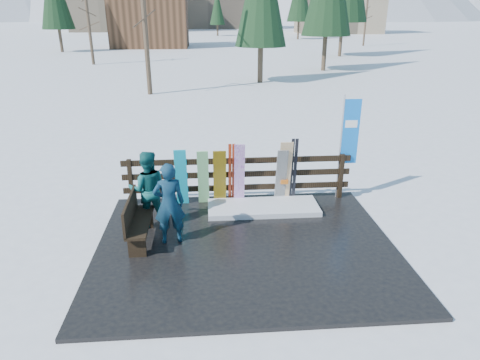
{
  "coord_description": "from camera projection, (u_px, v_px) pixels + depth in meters",
  "views": [
    {
      "loc": [
        -0.72,
        -7.59,
        4.48
      ],
      "look_at": [
        -0.04,
        1.0,
        1.1
      ],
      "focal_mm": 32.0,
      "sensor_mm": 36.0,
      "label": 1
    }
  ],
  "objects": [
    {
      "name": "ground",
      "position": [
        246.0,
        248.0,
        8.73
      ],
      "size": [
        700.0,
        700.0,
        0.0
      ],
      "primitive_type": "plane",
      "color": "white",
      "rests_on": "ground"
    },
    {
      "name": "person_front",
      "position": [
        169.0,
        204.0,
        8.51
      ],
      "size": [
        0.68,
        0.5,
        1.7
      ],
      "primitive_type": "imported",
      "rotation": [
        0.0,
        0.0,
        3.3
      ],
      "color": "#0F3F53",
      "rests_on": "deck"
    },
    {
      "name": "ski_pair_b",
      "position": [
        293.0,
        170.0,
        10.41
      ],
      "size": [
        0.17,
        0.17,
        1.64
      ],
      "color": "black",
      "rests_on": "deck"
    },
    {
      "name": "trees",
      "position": [
        251.0,
        0.0,
        52.58
      ],
      "size": [
        42.03,
        68.68,
        14.08
      ],
      "color": "#382B1E",
      "rests_on": "ground"
    },
    {
      "name": "snowboard_5",
      "position": [
        285.0,
        172.0,
        10.33
      ],
      "size": [
        0.3,
        0.33,
        1.6
      ],
      "primitive_type": "cube",
      "rotation": [
        0.19,
        0.0,
        0.0
      ],
      "color": "silver",
      "rests_on": "deck"
    },
    {
      "name": "deck",
      "position": [
        246.0,
        246.0,
        8.72
      ],
      "size": [
        6.0,
        5.0,
        0.08
      ],
      "primitive_type": "cube",
      "color": "black",
      "rests_on": "ground"
    },
    {
      "name": "snowboard_0",
      "position": [
        181.0,
        178.0,
        10.17
      ],
      "size": [
        0.28,
        0.35,
        1.48
      ],
      "primitive_type": "cube",
      "rotation": [
        0.22,
        0.0,
        0.0
      ],
      "color": "#12BCDC",
      "rests_on": "deck"
    },
    {
      "name": "rental_flag",
      "position": [
        348.0,
        136.0,
        10.4
      ],
      "size": [
        0.45,
        0.04,
        2.6
      ],
      "color": "silver",
      "rests_on": "deck"
    },
    {
      "name": "person_back",
      "position": [
        148.0,
        189.0,
        9.22
      ],
      "size": [
        0.9,
        0.74,
        1.7
      ],
      "primitive_type": "imported",
      "rotation": [
        0.0,
        0.0,
        3.26
      ],
      "color": "#125555",
      "rests_on": "deck"
    },
    {
      "name": "snowboard_3",
      "position": [
        239.0,
        174.0,
        10.26
      ],
      "size": [
        0.25,
        0.27,
        1.57
      ],
      "primitive_type": "cube",
      "rotation": [
        0.16,
        0.0,
        0.0
      ],
      "color": "white",
      "rests_on": "deck"
    },
    {
      "name": "snowboard_2",
      "position": [
        220.0,
        177.0,
        10.25
      ],
      "size": [
        0.31,
        0.34,
        1.43
      ],
      "primitive_type": "cube",
      "rotation": [
        0.22,
        0.0,
        0.0
      ],
      "color": "#DEA508",
      "rests_on": "deck"
    },
    {
      "name": "snowboard_1",
      "position": [
        203.0,
        178.0,
        10.22
      ],
      "size": [
        0.26,
        0.39,
        1.44
      ],
      "primitive_type": "cube",
      "rotation": [
        0.25,
        0.0,
        0.0
      ],
      "color": "white",
      "rests_on": "deck"
    },
    {
      "name": "ski_pair_a",
      "position": [
        232.0,
        173.0,
        10.31
      ],
      "size": [
        0.16,
        0.31,
        1.57
      ],
      "color": "#B63416",
      "rests_on": "deck"
    },
    {
      "name": "snowboard_4",
      "position": [
        281.0,
        176.0,
        10.36
      ],
      "size": [
        0.26,
        0.33,
        1.41
      ],
      "primitive_type": "cube",
      "rotation": [
        0.22,
        0.0,
        0.0
      ],
      "color": "black",
      "rests_on": "deck"
    },
    {
      "name": "bench",
      "position": [
        136.0,
        219.0,
        8.63
      ],
      "size": [
        0.41,
        1.5,
        0.97
      ],
      "color": "black",
      "rests_on": "deck"
    },
    {
      "name": "fence",
      "position": [
        238.0,
        176.0,
        10.5
      ],
      "size": [
        5.6,
        0.1,
        1.15
      ],
      "color": "black",
      "rests_on": "deck"
    },
    {
      "name": "snow_patch",
      "position": [
        263.0,
        207.0,
        10.21
      ],
      "size": [
        2.63,
        1.0,
        0.12
      ],
      "primitive_type": "cube",
      "color": "white",
      "rests_on": "deck"
    }
  ]
}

